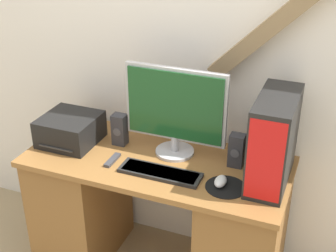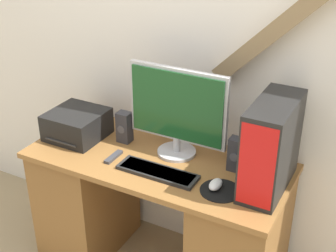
{
  "view_description": "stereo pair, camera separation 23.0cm",
  "coord_description": "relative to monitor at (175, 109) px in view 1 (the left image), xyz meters",
  "views": [
    {
      "loc": [
        0.82,
        -1.6,
        2.01
      ],
      "look_at": [
        0.06,
        0.3,
        0.96
      ],
      "focal_mm": 50.0,
      "sensor_mm": 36.0,
      "label": 1
    },
    {
      "loc": [
        1.03,
        -1.5,
        2.01
      ],
      "look_at": [
        0.06,
        0.3,
        0.96
      ],
      "focal_mm": 50.0,
      "sensor_mm": 36.0,
      "label": 2
    }
  ],
  "objects": [
    {
      "name": "speaker_left",
      "position": [
        -0.31,
        -0.02,
        -0.17
      ],
      "size": [
        0.07,
        0.07,
        0.17
      ],
      "color": "#2D2D33",
      "rests_on": "desk"
    },
    {
      "name": "mousepad",
      "position": [
        0.34,
        -0.21,
        -0.25
      ],
      "size": [
        0.19,
        0.19,
        0.0
      ],
      "color": "black",
      "rests_on": "desk"
    },
    {
      "name": "mouse",
      "position": [
        0.31,
        -0.21,
        -0.23
      ],
      "size": [
        0.06,
        0.1,
        0.04
      ],
      "color": "silver",
      "rests_on": "mousepad"
    },
    {
      "name": "keyboard",
      "position": [
        0.01,
        -0.22,
        -0.24
      ],
      "size": [
        0.41,
        0.12,
        0.02
      ],
      "color": "black",
      "rests_on": "desk"
    },
    {
      "name": "desk",
      "position": [
        -0.06,
        -0.1,
        -0.62
      ],
      "size": [
        1.37,
        0.6,
        0.75
      ],
      "color": "brown",
      "rests_on": "ground_plane"
    },
    {
      "name": "wall_back",
      "position": [
        -0.05,
        0.26,
        0.35
      ],
      "size": [
        6.4,
        0.13,
        2.7
      ],
      "color": "white",
      "rests_on": "ground_plane"
    },
    {
      "name": "monitor",
      "position": [
        0.0,
        0.0,
        0.0
      ],
      "size": [
        0.54,
        0.2,
        0.47
      ],
      "color": "#B7B7BC",
      "rests_on": "desk"
    },
    {
      "name": "computer_tower",
      "position": [
        0.51,
        -0.08,
        -0.04
      ],
      "size": [
        0.17,
        0.42,
        0.43
      ],
      "color": "black",
      "rests_on": "desk"
    },
    {
      "name": "printer",
      "position": [
        -0.58,
        -0.1,
        -0.18
      ],
      "size": [
        0.29,
        0.3,
        0.15
      ],
      "color": "black",
      "rests_on": "desk"
    },
    {
      "name": "speaker_right",
      "position": [
        0.33,
        -0.01,
        -0.17
      ],
      "size": [
        0.07,
        0.07,
        0.17
      ],
      "color": "#2D2D33",
      "rests_on": "desk"
    },
    {
      "name": "remote_control",
      "position": [
        -0.27,
        -0.2,
        -0.25
      ],
      "size": [
        0.03,
        0.13,
        0.02
      ],
      "color": "#38383D",
      "rests_on": "desk"
    }
  ]
}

